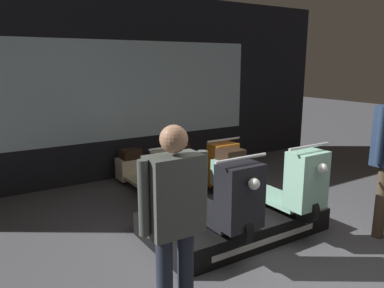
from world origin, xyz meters
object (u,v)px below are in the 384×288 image
(scooter_backrow_0, at_px, (149,172))
(scooter_backrow_1, at_px, (200,164))
(scooter_display_left, at_px, (203,192))
(scooter_display_right, at_px, (266,178))
(person_left_browsing, at_px, (175,212))

(scooter_backrow_0, xyz_separation_m, scooter_backrow_1, (0.97, 0.00, 0.00))
(scooter_display_left, xyz_separation_m, scooter_backrow_1, (1.18, 1.83, -0.27))
(scooter_display_right, height_order, person_left_browsing, person_left_browsing)
(scooter_backrow_0, height_order, scooter_backrow_1, same)
(scooter_backrow_1, height_order, person_left_browsing, person_left_browsing)
(scooter_backrow_1, distance_m, person_left_browsing, 3.57)
(scooter_backrow_0, relative_size, person_left_browsing, 1.12)
(scooter_display_right, bearing_deg, scooter_display_left, 180.00)
(scooter_display_right, bearing_deg, scooter_backrow_0, 111.94)
(scooter_display_left, distance_m, scooter_display_right, 0.95)
(scooter_backrow_1, bearing_deg, scooter_backrow_0, 180.00)
(person_left_browsing, bearing_deg, scooter_backrow_0, 67.88)
(scooter_display_left, bearing_deg, person_left_browsing, -133.17)
(scooter_display_right, xyz_separation_m, scooter_backrow_1, (0.23, 1.83, -0.27))
(scooter_display_left, relative_size, scooter_backrow_1, 1.00)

